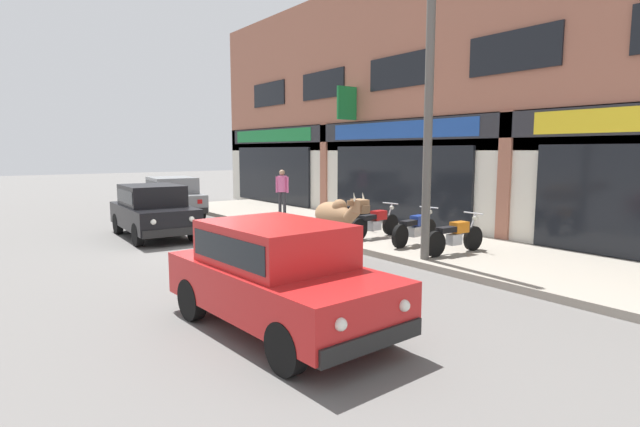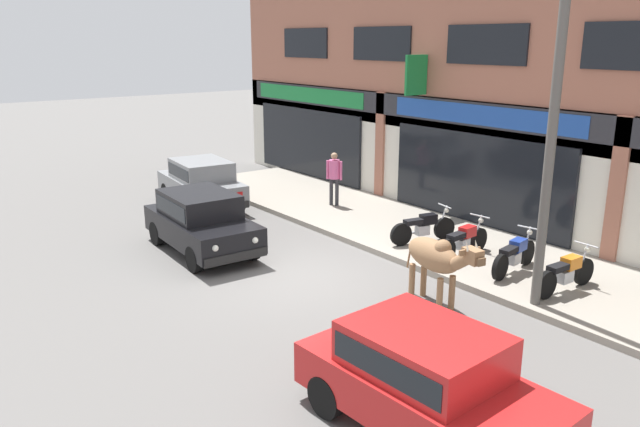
{
  "view_description": "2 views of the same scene",
  "coord_description": "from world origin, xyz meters",
  "px_view_note": "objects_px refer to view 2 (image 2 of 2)",
  "views": [
    {
      "loc": [
        11.26,
        -5.39,
        2.41
      ],
      "look_at": [
        2.59,
        1.0,
        1.05
      ],
      "focal_mm": 28.0,
      "sensor_mm": 36.0,
      "label": 1
    },
    {
      "loc": [
        10.5,
        -7.34,
        4.97
      ],
      "look_at": [
        -0.49,
        1.0,
        1.1
      ],
      "focal_mm": 35.0,
      "sensor_mm": 36.0,
      "label": 2
    }
  ],
  "objects_px": {
    "motorcycle_1": "(463,241)",
    "pedestrian": "(334,173)",
    "motorcycle_3": "(566,273)",
    "car_1": "(426,377)",
    "car_2": "(201,181)",
    "cow": "(436,257)",
    "utility_pole": "(551,138)",
    "motorcycle_2": "(515,255)",
    "motorcycle_0": "(423,227)",
    "car_0": "(201,219)"
  },
  "relations": [
    {
      "from": "cow",
      "to": "car_1",
      "type": "height_order",
      "value": "cow"
    },
    {
      "from": "motorcycle_0",
      "to": "pedestrian",
      "type": "height_order",
      "value": "pedestrian"
    },
    {
      "from": "cow",
      "to": "pedestrian",
      "type": "bearing_deg",
      "value": 156.85
    },
    {
      "from": "motorcycle_0",
      "to": "utility_pole",
      "type": "bearing_deg",
      "value": -14.44
    },
    {
      "from": "car_2",
      "to": "motorcycle_0",
      "type": "distance_m",
      "value": 7.26
    },
    {
      "from": "cow",
      "to": "car_0",
      "type": "distance_m",
      "value": 5.99
    },
    {
      "from": "motorcycle_1",
      "to": "motorcycle_0",
      "type": "bearing_deg",
      "value": 178.07
    },
    {
      "from": "car_0",
      "to": "pedestrian",
      "type": "xyz_separation_m",
      "value": [
        -1.08,
        4.93,
        0.31
      ]
    },
    {
      "from": "utility_pole",
      "to": "motorcycle_1",
      "type": "bearing_deg",
      "value": 159.68
    },
    {
      "from": "car_2",
      "to": "cow",
      "type": "bearing_deg",
      "value": 0.93
    },
    {
      "from": "cow",
      "to": "utility_pole",
      "type": "xyz_separation_m",
      "value": [
        1.27,
        1.4,
        2.28
      ]
    },
    {
      "from": "cow",
      "to": "utility_pole",
      "type": "distance_m",
      "value": 2.96
    },
    {
      "from": "pedestrian",
      "to": "motorcycle_0",
      "type": "bearing_deg",
      "value": -6.54
    },
    {
      "from": "car_0",
      "to": "motorcycle_0",
      "type": "bearing_deg",
      "value": 55.84
    },
    {
      "from": "cow",
      "to": "car_0",
      "type": "height_order",
      "value": "cow"
    },
    {
      "from": "motorcycle_2",
      "to": "utility_pole",
      "type": "bearing_deg",
      "value": -39.97
    },
    {
      "from": "pedestrian",
      "to": "motorcycle_2",
      "type": "bearing_deg",
      "value": -3.46
    },
    {
      "from": "car_2",
      "to": "motorcycle_2",
      "type": "bearing_deg",
      "value": 15.55
    },
    {
      "from": "car_1",
      "to": "car_2",
      "type": "height_order",
      "value": "same"
    },
    {
      "from": "car_2",
      "to": "motorcycle_3",
      "type": "distance_m",
      "value": 10.95
    },
    {
      "from": "motorcycle_1",
      "to": "car_2",
      "type": "bearing_deg",
      "value": -162.8
    },
    {
      "from": "car_1",
      "to": "motorcycle_2",
      "type": "height_order",
      "value": "car_1"
    },
    {
      "from": "pedestrian",
      "to": "utility_pole",
      "type": "relative_size",
      "value": 0.25
    },
    {
      "from": "car_0",
      "to": "pedestrian",
      "type": "distance_m",
      "value": 5.05
    },
    {
      "from": "cow",
      "to": "car_1",
      "type": "bearing_deg",
      "value": -49.02
    },
    {
      "from": "motorcycle_3",
      "to": "pedestrian",
      "type": "height_order",
      "value": "pedestrian"
    },
    {
      "from": "motorcycle_2",
      "to": "pedestrian",
      "type": "xyz_separation_m",
      "value": [
        -6.71,
        0.41,
        0.6
      ]
    },
    {
      "from": "motorcycle_3",
      "to": "utility_pole",
      "type": "xyz_separation_m",
      "value": [
        -0.0,
        -0.97,
        2.76
      ]
    },
    {
      "from": "pedestrian",
      "to": "cow",
      "type": "bearing_deg",
      "value": -23.15
    },
    {
      "from": "motorcycle_2",
      "to": "utility_pole",
      "type": "relative_size",
      "value": 0.29
    },
    {
      "from": "motorcycle_2",
      "to": "pedestrian",
      "type": "distance_m",
      "value": 6.75
    },
    {
      "from": "motorcycle_1",
      "to": "pedestrian",
      "type": "xyz_separation_m",
      "value": [
        -5.4,
        0.51,
        0.6
      ]
    },
    {
      "from": "motorcycle_3",
      "to": "utility_pole",
      "type": "height_order",
      "value": "utility_pole"
    },
    {
      "from": "car_1",
      "to": "motorcycle_0",
      "type": "height_order",
      "value": "car_1"
    },
    {
      "from": "car_0",
      "to": "car_2",
      "type": "height_order",
      "value": "same"
    },
    {
      "from": "car_0",
      "to": "car_2",
      "type": "xyz_separation_m",
      "value": [
        -3.77,
        1.91,
        0.0
      ]
    },
    {
      "from": "car_0",
      "to": "motorcycle_1",
      "type": "distance_m",
      "value": 6.18
    },
    {
      "from": "cow",
      "to": "car_2",
      "type": "xyz_separation_m",
      "value": [
        -9.38,
        -0.15,
        -0.19
      ]
    },
    {
      "from": "cow",
      "to": "motorcycle_3",
      "type": "relative_size",
      "value": 1.18
    },
    {
      "from": "motorcycle_3",
      "to": "car_2",
      "type": "bearing_deg",
      "value": -166.68
    },
    {
      "from": "cow",
      "to": "pedestrian",
      "type": "xyz_separation_m",
      "value": [
        -6.7,
        2.87,
        0.12
      ]
    },
    {
      "from": "motorcycle_0",
      "to": "motorcycle_3",
      "type": "height_order",
      "value": "same"
    },
    {
      "from": "cow",
      "to": "car_0",
      "type": "xyz_separation_m",
      "value": [
        -5.62,
        -2.06,
        -0.19
      ]
    },
    {
      "from": "car_2",
      "to": "car_1",
      "type": "bearing_deg",
      "value": -13.66
    },
    {
      "from": "car_0",
      "to": "motorcycle_3",
      "type": "height_order",
      "value": "car_0"
    },
    {
      "from": "car_1",
      "to": "motorcycle_0",
      "type": "distance_m",
      "value": 7.61
    },
    {
      "from": "cow",
      "to": "motorcycle_0",
      "type": "xyz_separation_m",
      "value": [
        -2.59,
        2.39,
        -0.48
      ]
    },
    {
      "from": "motorcycle_1",
      "to": "motorcycle_2",
      "type": "height_order",
      "value": "same"
    },
    {
      "from": "motorcycle_1",
      "to": "motorcycle_3",
      "type": "distance_m",
      "value": 2.57
    },
    {
      "from": "car_1",
      "to": "motorcycle_2",
      "type": "relative_size",
      "value": 2.05
    }
  ]
}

